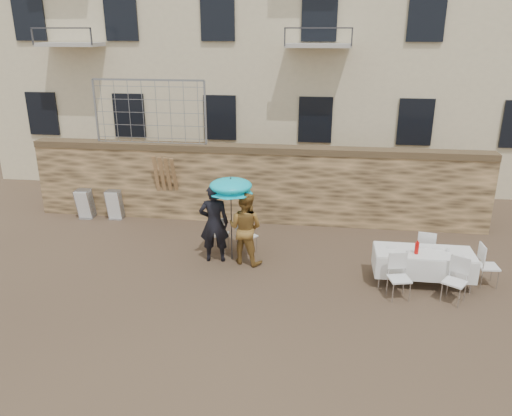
# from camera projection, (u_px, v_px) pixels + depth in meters

# --- Properties ---
(ground) EXTENTS (80.00, 80.00, 0.00)m
(ground) POSITION_uv_depth(u_px,v_px,m) (222.00, 309.00, 10.06)
(ground) COLOR brown
(ground) RESTS_ON ground
(stone_wall) EXTENTS (13.00, 0.50, 2.20)m
(stone_wall) POSITION_uv_depth(u_px,v_px,m) (255.00, 185.00, 14.35)
(stone_wall) COLOR olive
(stone_wall) RESTS_ON ground
(chain_link_fence) EXTENTS (3.20, 0.06, 1.80)m
(chain_link_fence) POSITION_uv_depth(u_px,v_px,m) (150.00, 113.00, 14.05)
(chain_link_fence) COLOR gray
(chain_link_fence) RESTS_ON stone_wall
(man_suit) EXTENTS (0.76, 0.56, 1.93)m
(man_suit) POSITION_uv_depth(u_px,v_px,m) (214.00, 223.00, 11.86)
(man_suit) COLOR black
(man_suit) RESTS_ON ground
(woman_dress) EXTENTS (1.02, 0.90, 1.77)m
(woman_dress) POSITION_uv_depth(u_px,v_px,m) (245.00, 228.00, 11.79)
(woman_dress) COLOR #C2893B
(woman_dress) RESTS_ON ground
(umbrella) EXTENTS (1.05, 1.05, 1.94)m
(umbrella) POSITION_uv_depth(u_px,v_px,m) (231.00, 188.00, 11.61)
(umbrella) COLOR #3F3F44
(umbrella) RESTS_ON ground
(couple_chair_left) EXTENTS (0.53, 0.53, 0.96)m
(couple_chair_left) POSITION_uv_depth(u_px,v_px,m) (219.00, 233.00, 12.54)
(couple_chair_left) COLOR white
(couple_chair_left) RESTS_ON ground
(couple_chair_right) EXTENTS (0.67, 0.67, 0.96)m
(couple_chair_right) POSITION_uv_depth(u_px,v_px,m) (247.00, 235.00, 12.45)
(couple_chair_right) COLOR white
(couple_chair_right) RESTS_ON ground
(banquet_table) EXTENTS (2.10, 0.85, 0.78)m
(banquet_table) POSITION_uv_depth(u_px,v_px,m) (424.00, 253.00, 10.84)
(banquet_table) COLOR white
(banquet_table) RESTS_ON ground
(soda_bottle) EXTENTS (0.09, 0.09, 0.26)m
(soda_bottle) POSITION_uv_depth(u_px,v_px,m) (417.00, 248.00, 10.67)
(soda_bottle) COLOR red
(soda_bottle) RESTS_ON banquet_table
(table_chair_front_left) EXTENTS (0.58, 0.58, 0.96)m
(table_chair_front_left) POSITION_uv_depth(u_px,v_px,m) (399.00, 278.00, 10.30)
(table_chair_front_left) COLOR white
(table_chair_front_left) RESTS_ON ground
(table_chair_front_right) EXTENTS (0.66, 0.66, 0.96)m
(table_chair_front_right) POSITION_uv_depth(u_px,v_px,m) (455.00, 281.00, 10.16)
(table_chair_front_right) COLOR white
(table_chair_front_right) RESTS_ON ground
(table_chair_back) EXTENTS (0.57, 0.57, 0.96)m
(table_chair_back) POSITION_uv_depth(u_px,v_px,m) (426.00, 249.00, 11.65)
(table_chair_back) COLOR white
(table_chair_back) RESTS_ON ground
(table_chair_side) EXTENTS (0.51, 0.51, 0.96)m
(table_chair_side) POSITION_uv_depth(u_px,v_px,m) (488.00, 265.00, 10.84)
(table_chair_side) COLOR white
(table_chair_side) RESTS_ON ground
(chair_stack_left) EXTENTS (0.46, 0.47, 0.92)m
(chair_stack_left) POSITION_uv_depth(u_px,v_px,m) (88.00, 202.00, 14.88)
(chair_stack_left) COLOR white
(chair_stack_left) RESTS_ON ground
(chair_stack_right) EXTENTS (0.46, 0.40, 0.92)m
(chair_stack_right) POSITION_uv_depth(u_px,v_px,m) (116.00, 203.00, 14.77)
(chair_stack_right) COLOR white
(chair_stack_right) RESTS_ON ground
(wood_planks) EXTENTS (0.70, 0.20, 2.00)m
(wood_planks) POSITION_uv_depth(u_px,v_px,m) (168.00, 187.00, 14.45)
(wood_planks) COLOR #A37749
(wood_planks) RESTS_ON ground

